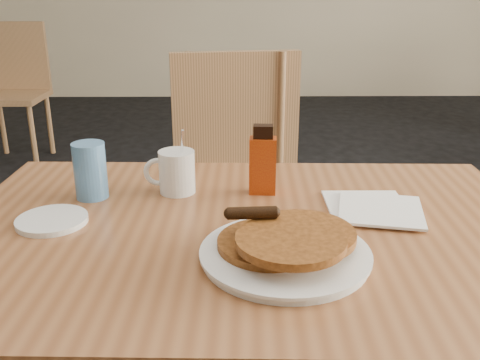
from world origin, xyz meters
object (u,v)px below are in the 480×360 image
syrup_bottle (263,162)px  main_table (247,244)px  coffee_mug (176,171)px  chair_main_far (236,173)px  blue_tumbler (90,171)px  pancake_plate (286,247)px  chair_wall_extra (15,79)px

syrup_bottle → main_table: bearing=-98.5°
coffee_mug → chair_main_far: bearing=87.6°
blue_tumbler → pancake_plate: bearing=-35.7°
main_table → coffee_mug: coffee_mug is taller
coffee_mug → syrup_bottle: syrup_bottle is taller
chair_wall_extra → coffee_mug: bearing=-61.2°
pancake_plate → syrup_bottle: 0.34m
pancake_plate → syrup_bottle: syrup_bottle is taller
main_table → chair_wall_extra: 3.23m
chair_wall_extra → pancake_plate: 3.39m
chair_main_far → syrup_bottle: size_ratio=6.00×
pancake_plate → chair_main_far: bearing=95.5°
coffee_mug → blue_tumbler: size_ratio=1.22×
pancake_plate → syrup_bottle: (-0.03, 0.33, 0.05)m
chair_wall_extra → pancake_plate: (1.65, -2.96, 0.20)m
main_table → coffee_mug: size_ratio=8.13×
chair_main_far → coffee_mug: chair_main_far is taller
main_table → blue_tumbler: bearing=155.2°
chair_main_far → chair_wall_extra: chair_main_far is taller
syrup_bottle → blue_tumbler: syrup_bottle is taller
coffee_mug → blue_tumbler: 0.20m
chair_wall_extra → blue_tumbler: size_ratio=7.27×
chair_wall_extra → coffee_mug: 2.99m
pancake_plate → coffee_mug: coffee_mug is taller
syrup_bottle → chair_wall_extra: bearing=125.3°
syrup_bottle → blue_tumbler: (-0.40, -0.02, -0.01)m
main_table → syrup_bottle: bearing=77.9°
main_table → pancake_plate: bearing=-64.7°
chair_main_far → chair_wall_extra: size_ratio=1.04×
chair_main_far → coffee_mug: 0.61m
chair_main_far → pancake_plate: (0.09, -0.89, 0.17)m
chair_wall_extra → pancake_plate: bearing=-60.5°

